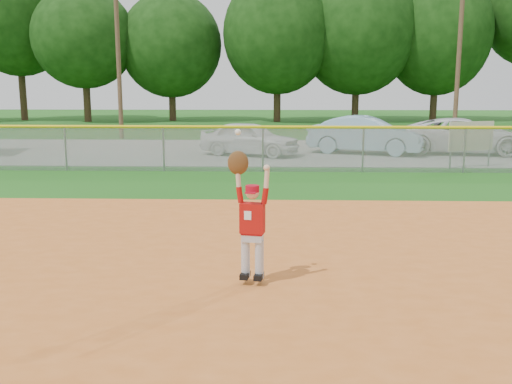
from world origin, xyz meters
TOP-DOWN VIEW (x-y plane):
  - ground at (0.00, 0.00)m, footprint 120.00×120.00m
  - clay_infield at (0.00, -3.00)m, footprint 24.00×16.00m
  - parking_strip at (0.00, 16.00)m, footprint 44.00×10.00m
  - car_white_a at (-0.63, 14.36)m, footprint 4.38×2.97m
  - car_blue at (4.22, 15.15)m, footprint 5.04×3.15m
  - car_white_b at (8.30, 15.27)m, footprint 5.64×3.20m
  - sponsor_sign at (7.24, 11.13)m, footprint 1.73×0.69m
  - outfield_fence at (0.00, 10.00)m, footprint 40.06×0.10m
  - power_lines at (1.00, 22.00)m, footprint 19.40×0.24m
  - tree_line at (0.96, 37.90)m, footprint 62.37×13.00m
  - ballplayer at (0.07, -1.11)m, footprint 0.61×0.30m

SIDE VIEW (x-z plane):
  - ground at x=0.00m, z-range 0.00..0.00m
  - parking_strip at x=0.00m, z-range 0.00..0.03m
  - clay_infield at x=0.00m, z-range 0.00..0.04m
  - car_white_a at x=-0.63m, z-range 0.03..1.42m
  - car_white_b at x=8.30m, z-range 0.03..1.51m
  - car_blue at x=4.22m, z-range 0.03..1.60m
  - outfield_fence at x=0.00m, z-range 0.11..1.66m
  - ballplayer at x=0.07m, z-range -0.04..2.10m
  - sponsor_sign at x=7.24m, z-range 0.26..1.89m
  - power_lines at x=1.00m, z-range 0.18..9.18m
  - tree_line at x=0.96m, z-range 0.32..14.75m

